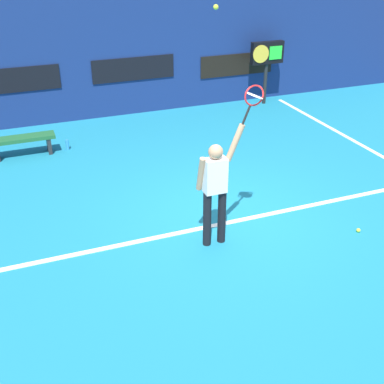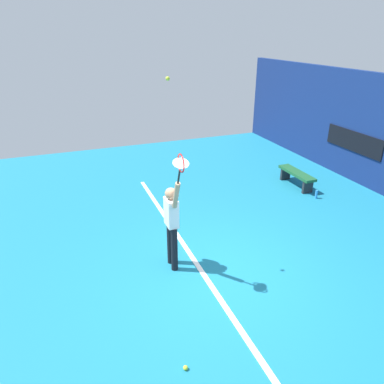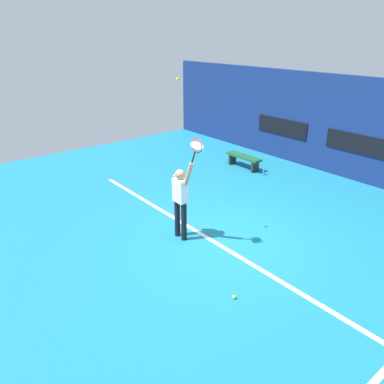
{
  "view_description": "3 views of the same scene",
  "coord_description": "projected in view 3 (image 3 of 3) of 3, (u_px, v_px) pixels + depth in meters",
  "views": [
    {
      "loc": [
        -3.38,
        -6.92,
        4.48
      ],
      "look_at": [
        -0.94,
        -0.7,
        0.97
      ],
      "focal_mm": 47.12,
      "sensor_mm": 36.0,
      "label": 1
    },
    {
      "loc": [
        5.11,
        -2.5,
        4.29
      ],
      "look_at": [
        -0.73,
        -0.26,
        1.47
      ],
      "focal_mm": 33.64,
      "sensor_mm": 36.0,
      "label": 2
    },
    {
      "loc": [
        5.56,
        -5.36,
        4.44
      ],
      "look_at": [
        -0.64,
        -0.33,
        1.03
      ],
      "focal_mm": 35.0,
      "sensor_mm": 36.0,
      "label": 3
    }
  ],
  "objects": [
    {
      "name": "ground_plane",
      "position": [
        220.0,
        237.0,
        8.82
      ],
      "size": [
        18.0,
        18.0,
        0.0
      ],
      "primitive_type": "plane",
      "color": "teal"
    },
    {
      "name": "court_baseline",
      "position": [
        212.0,
        240.0,
        8.66
      ],
      "size": [
        10.0,
        0.1,
        0.01
      ],
      "primitive_type": "cube",
      "color": "white",
      "rests_on": "ground_plane"
    },
    {
      "name": "back_wall",
      "position": [
        362.0,
        131.0,
        11.65
      ],
      "size": [
        18.0,
        0.2,
        3.24
      ],
      "primitive_type": "cube",
      "color": "navy",
      "rests_on": "ground_plane"
    },
    {
      "name": "sponsor_banner_center",
      "position": [
        358.0,
        144.0,
        11.74
      ],
      "size": [
        2.2,
        0.03,
        0.6
      ],
      "primitive_type": "cube",
      "color": "black"
    },
    {
      "name": "water_bottle",
      "position": [
        264.0,
        172.0,
        12.61
      ],
      "size": [
        0.07,
        0.07,
        0.24
      ],
      "primitive_type": "cylinder",
      "color": "#338CD8",
      "rests_on": "ground_plane"
    },
    {
      "name": "court_bench",
      "position": [
        244.0,
        159.0,
        13.21
      ],
      "size": [
        1.4,
        0.36,
        0.45
      ],
      "color": "#1E592D",
      "rests_on": "ground_plane"
    },
    {
      "name": "spare_ball",
      "position": [
        234.0,
        297.0,
        6.76
      ],
      "size": [
        0.07,
        0.07,
        0.07
      ],
      "primitive_type": "sphere",
      "color": "#CCE033",
      "rests_on": "ground_plane"
    },
    {
      "name": "tennis_ball",
      "position": [
        178.0,
        79.0,
        7.44
      ],
      "size": [
        0.07,
        0.07,
        0.07
      ],
      "primitive_type": "sphere",
      "color": "#CCE033"
    },
    {
      "name": "tennis_racket",
      "position": [
        197.0,
        147.0,
        7.49
      ],
      "size": [
        0.41,
        0.27,
        0.62
      ],
      "color": "black"
    },
    {
      "name": "sponsor_banner_portside",
      "position": [
        282.0,
        127.0,
        13.88
      ],
      "size": [
        2.2,
        0.03,
        0.6
      ],
      "primitive_type": "cube",
      "color": "black"
    },
    {
      "name": "tennis_player",
      "position": [
        181.0,
        198.0,
        8.41
      ],
      "size": [
        0.7,
        0.31,
        1.96
      ],
      "color": "black",
      "rests_on": "ground_plane"
    }
  ]
}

